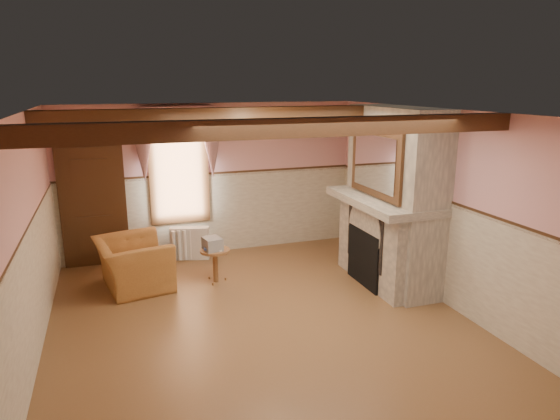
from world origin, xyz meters
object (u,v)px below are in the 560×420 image
object	(u,v)px
bowl	(382,193)
mantel_clock	(367,184)
side_table	(215,266)
armchair	(133,264)
oil_lamp	(364,180)
radiator	(190,243)

from	to	relation	value
bowl	mantel_clock	xyz separation A→B (m)	(0.00, 0.49, 0.06)
side_table	bowl	size ratio (longest dim) A/B	1.53
armchair	bowl	distance (m)	4.07
side_table	oil_lamp	distance (m)	2.84
side_table	radiator	distance (m)	1.24
side_table	bowl	bearing A→B (deg)	-17.49
oil_lamp	side_table	bearing A→B (deg)	175.23
bowl	oil_lamp	bearing A→B (deg)	90.00
radiator	bowl	world-z (taller)	bowl
armchair	side_table	world-z (taller)	armchair
side_table	oil_lamp	world-z (taller)	oil_lamp
mantel_clock	oil_lamp	bearing A→B (deg)	90.00
radiator	oil_lamp	bearing A→B (deg)	-11.93
armchair	mantel_clock	size ratio (longest dim) A/B	4.99
armchair	oil_lamp	world-z (taller)	oil_lamp
armchair	oil_lamp	size ratio (longest dim) A/B	4.28
armchair	mantel_clock	xyz separation A→B (m)	(3.79, -0.51, 1.13)
side_table	armchair	bearing A→B (deg)	170.95
bowl	oil_lamp	size ratio (longest dim) A/B	1.28
armchair	radiator	bearing A→B (deg)	-55.56
armchair	mantel_clock	bearing A→B (deg)	-107.60
side_table	mantel_clock	xyz separation A→B (m)	(2.53, -0.31, 1.25)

